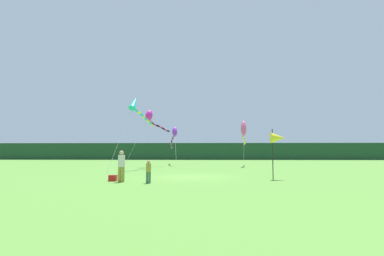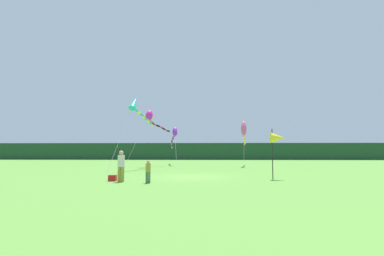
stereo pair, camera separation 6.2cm
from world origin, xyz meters
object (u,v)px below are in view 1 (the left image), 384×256
object	(u,v)px
kite_rainbow	(244,131)
kite_cyan	(136,106)
kite_magenta	(151,118)
cooler_box	(113,178)
kite_purple	(174,135)
person_adult	(121,164)
banner_flag_pole	(278,138)
person_child	(148,170)

from	to	relation	value
kite_rainbow	kite_cyan	bearing A→B (deg)	-147.89
kite_rainbow	kite_magenta	distance (m)	10.90
cooler_box	kite_purple	distance (m)	21.88
person_adult	kite_purple	world-z (taller)	kite_purple
person_adult	kite_cyan	xyz separation A→B (m)	(-1.59, 11.04, 5.08)
banner_flag_pole	person_child	bearing A→B (deg)	-160.70
cooler_box	kite_magenta	bearing A→B (deg)	92.03
kite_magenta	kite_purple	distance (m)	5.60
kite_rainbow	kite_magenta	size ratio (longest dim) A/B	0.99
person_adult	person_child	xyz separation A→B (m)	(1.71, -0.64, -0.29)
person_adult	banner_flag_pole	world-z (taller)	banner_flag_pole
kite_magenta	kite_rainbow	bearing A→B (deg)	4.31
cooler_box	kite_cyan	distance (m)	12.11
cooler_box	kite_purple	world-z (taller)	kite_purple
banner_flag_pole	kite_purple	bearing A→B (deg)	113.45
kite_rainbow	kite_purple	distance (m)	9.43
kite_magenta	kite_purple	world-z (taller)	kite_magenta
cooler_box	banner_flag_pole	world-z (taller)	banner_flag_pole
kite_rainbow	kite_purple	world-z (taller)	kite_rainbow
person_child	kite_purple	xyz separation A→B (m)	(-0.71, 22.66, 3.17)
kite_magenta	kite_purple	size ratio (longest dim) A/B	0.67
kite_magenta	person_child	bearing A→B (deg)	-80.63
banner_flag_pole	kite_magenta	size ratio (longest dim) A/B	0.44
banner_flag_pole	kite_purple	xyz separation A→B (m)	(-8.63, 19.89, 1.27)
person_child	kite_magenta	distance (m)	18.75
banner_flag_pole	kite_cyan	distance (m)	14.73
kite_rainbow	kite_magenta	bearing A→B (deg)	-175.69
person_adult	person_child	size ratio (longest dim) A/B	1.40
kite_rainbow	kite_magenta	xyz separation A→B (m)	(-10.76, -0.81, 1.51)
kite_rainbow	kite_magenta	world-z (taller)	kite_magenta
person_child	banner_flag_pole	bearing A→B (deg)	19.30
cooler_box	kite_cyan	world-z (taller)	kite_cyan
kite_purple	person_adult	bearing A→B (deg)	-92.59
banner_flag_pole	kite_purple	distance (m)	21.72
person_child	kite_rainbow	size ratio (longest dim) A/B	0.18
person_adult	kite_rainbow	distance (m)	20.62
person_adult	kite_rainbow	size ratio (longest dim) A/B	0.25
person_child	kite_magenta	bearing A→B (deg)	99.37
cooler_box	kite_rainbow	distance (m)	20.62
person_adult	kite_cyan	bearing A→B (deg)	98.18
person_adult	person_child	distance (m)	1.85
person_adult	person_child	world-z (taller)	person_adult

